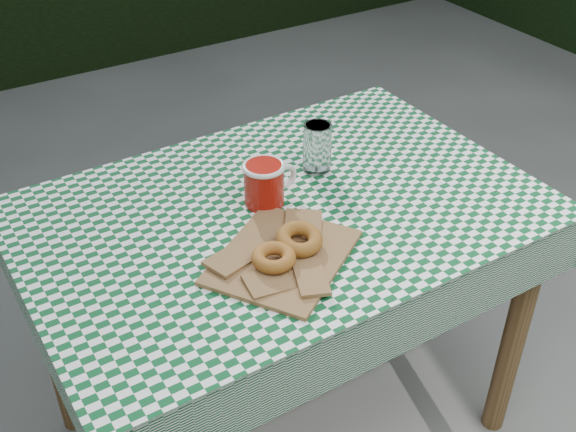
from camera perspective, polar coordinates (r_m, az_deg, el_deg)
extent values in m
cube|color=brown|center=(1.82, -0.42, -9.15)|extent=(1.15, 0.77, 0.75)
cube|color=#0A4620|center=(1.58, -0.48, 0.65)|extent=(1.17, 0.79, 0.01)
cube|color=olive|center=(1.43, -0.45, -3.28)|extent=(0.38, 0.36, 0.02)
torus|color=#A46121|center=(1.39, -1.18, -3.40)|extent=(0.09, 0.09, 0.03)
torus|color=#9B5720|center=(1.43, 0.94, -1.89)|extent=(0.11, 0.11, 0.03)
cylinder|color=white|center=(1.69, 2.39, 5.59)|extent=(0.08, 0.08, 0.12)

